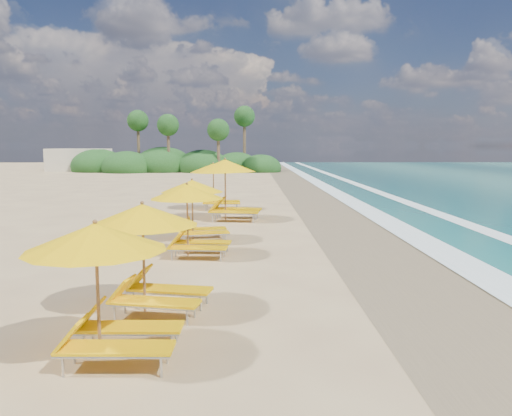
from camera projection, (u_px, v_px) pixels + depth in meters
ground at (256, 246)px, 15.64m from camera, size 160.00×160.00×0.00m
wet_sand at (382, 245)px, 15.68m from camera, size 4.00×160.00×0.01m
surf_foam at (467, 244)px, 15.70m from camera, size 4.00×160.00×0.01m
station_0 at (108, 281)px, 7.21m from camera, size 2.25×2.07×2.08m
station_1 at (152, 250)px, 9.27m from camera, size 2.54×2.43×2.12m
station_2 at (193, 215)px, 14.03m from camera, size 2.40×2.25×2.11m
station_3 at (197, 206)px, 16.36m from camera, size 2.49×2.37×2.08m
station_4 at (230, 185)px, 20.92m from camera, size 3.09×2.93×2.64m
station_5 at (217, 183)px, 24.45m from camera, size 2.59×2.41×2.34m
treeline at (171, 164)px, 60.59m from camera, size 25.80×8.80×9.74m
beach_building at (80, 160)px, 62.89m from camera, size 7.00×5.00×2.80m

